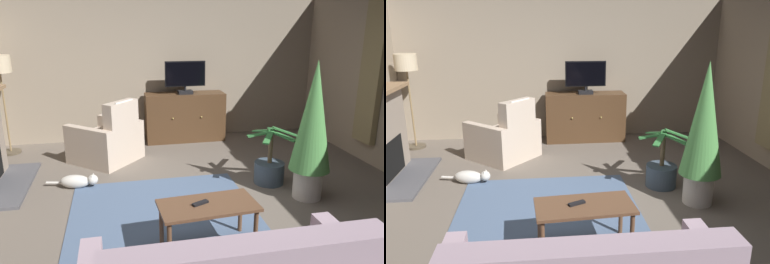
# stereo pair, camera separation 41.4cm
# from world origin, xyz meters

# --- Properties ---
(ground_plane) EXTENTS (6.62, 6.84, 0.04)m
(ground_plane) POSITION_xyz_m (0.00, 0.00, -0.02)
(ground_plane) COLOR #665B51
(wall_back) EXTENTS (6.62, 0.10, 2.63)m
(wall_back) POSITION_xyz_m (0.00, 3.17, 1.32)
(wall_back) COLOR gray
(wall_back) RESTS_ON ground_plane
(rug_central) EXTENTS (2.16, 2.16, 0.01)m
(rug_central) POSITION_xyz_m (-0.39, -0.06, 0.01)
(rug_central) COLOR slate
(rug_central) RESTS_ON ground_plane
(tv_cabinet) EXTENTS (1.47, 0.50, 0.90)m
(tv_cabinet) POSITION_xyz_m (0.39, 2.82, 0.43)
(tv_cabinet) COLOR #352315
(tv_cabinet) RESTS_ON ground_plane
(television) EXTENTS (0.74, 0.20, 0.59)m
(television) POSITION_xyz_m (0.39, 2.77, 1.22)
(television) COLOR black
(television) RESTS_ON tv_cabinet
(coffee_table) EXTENTS (0.98, 0.54, 0.48)m
(coffee_table) POSITION_xyz_m (-0.06, -0.75, 0.41)
(coffee_table) COLOR brown
(coffee_table) RESTS_ON ground_plane
(tv_remote) EXTENTS (0.18, 0.12, 0.02)m
(tv_remote) POSITION_xyz_m (-0.13, -0.73, 0.49)
(tv_remote) COLOR black
(tv_remote) RESTS_ON coffee_table
(armchair_by_fireplace) EXTENTS (1.26, 1.26, 1.02)m
(armchair_by_fireplace) POSITION_xyz_m (-1.03, 1.97, 0.32)
(armchair_by_fireplace) COLOR #C6B29E
(armchair_by_fireplace) RESTS_ON ground_plane
(potted_plant_on_hearth_side) EXTENTS (0.85, 0.78, 0.81)m
(potted_plant_on_hearth_side) POSITION_xyz_m (1.17, 0.62, 0.20)
(potted_plant_on_hearth_side) COLOR #3D4C5B
(potted_plant_on_hearth_side) RESTS_ON ground_plane
(potted_plant_leafy_by_curtain) EXTENTS (0.50, 0.50, 1.75)m
(potted_plant_leafy_by_curtain) POSITION_xyz_m (1.46, 0.09, 0.96)
(potted_plant_leafy_by_curtain) COLOR beige
(potted_plant_leafy_by_curtain) RESTS_ON ground_plane
(cat) EXTENTS (0.70, 0.27, 0.20)m
(cat) POSITION_xyz_m (-1.44, 0.98, 0.10)
(cat) COLOR beige
(cat) RESTS_ON ground_plane
(floor_lamp) EXTENTS (0.37, 0.37, 1.66)m
(floor_lamp) POSITION_xyz_m (-2.68, 2.67, 1.34)
(floor_lamp) COLOR #4C4233
(floor_lamp) RESTS_ON ground_plane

